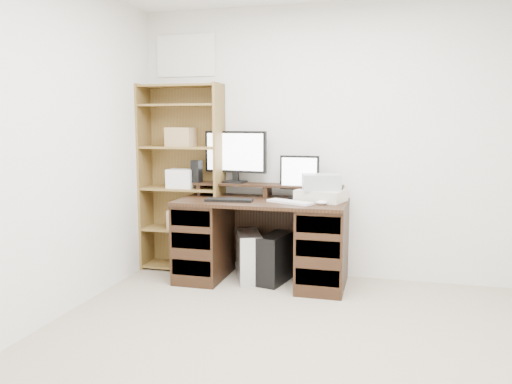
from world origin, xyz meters
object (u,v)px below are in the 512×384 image
at_px(monitor_wide, 235,154).
at_px(bookshelf, 183,176).
at_px(tower_silver, 249,256).
at_px(desk, 262,239).
at_px(tower_black, 275,258).
at_px(monitor_small, 299,175).
at_px(printer, 321,195).

height_order(monitor_wide, bookshelf, bookshelf).
height_order(tower_silver, bookshelf, bookshelf).
bearing_deg(desk, bookshelf, 165.94).
height_order(monitor_wide, tower_black, monitor_wide).
relative_size(monitor_wide, monitor_small, 1.58).
height_order(monitor_small, tower_black, monitor_small).
xyz_separation_m(monitor_small, printer, (0.21, -0.11, -0.16)).
height_order(desk, monitor_small, monitor_small).
height_order(desk, printer, printer).
relative_size(monitor_wide, bookshelf, 0.34).
xyz_separation_m(tower_silver, tower_black, (0.25, 0.00, -0.00)).
distance_m(tower_silver, bookshelf, 1.02).
xyz_separation_m(desk, monitor_small, (0.30, 0.18, 0.57)).
relative_size(printer, tower_silver, 0.90).
bearing_deg(monitor_small, tower_silver, -157.31).
bearing_deg(printer, monitor_wide, -177.30).
bearing_deg(tower_silver, monitor_wide, 107.44).
bearing_deg(tower_silver, printer, -16.82).
distance_m(monitor_small, printer, 0.29).
bearing_deg(bookshelf, printer, -5.97).
bearing_deg(bookshelf, tower_black, -11.52).
relative_size(monitor_small, printer, 0.98).
distance_m(desk, monitor_small, 0.67).
xyz_separation_m(monitor_wide, monitor_small, (0.63, -0.07, -0.18)).
relative_size(tower_silver, tower_black, 0.94).
height_order(printer, tower_black, printer).
bearing_deg(monitor_small, tower_black, -136.43).
xyz_separation_m(desk, printer, (0.52, 0.07, 0.41)).
relative_size(desk, printer, 3.76).
relative_size(desk, monitor_wide, 2.44).
distance_m(monitor_wide, monitor_small, 0.66).
relative_size(monitor_small, tower_black, 0.83).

